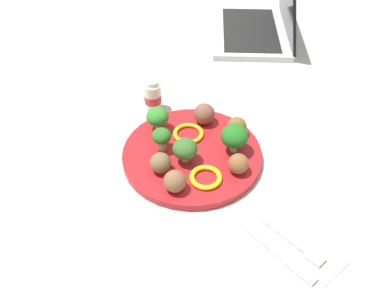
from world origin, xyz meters
The scene contains 18 objects.
ground_plane centered at (0.00, 0.00, 0.00)m, with size 4.00×4.00×0.00m, color #B2B2AD.
plate centered at (0.00, 0.00, 0.01)m, with size 0.28×0.28×0.02m, color red.
broccoli_floret_back_left centered at (0.05, 0.06, 0.05)m, with size 0.05×0.05×0.06m.
broccoli_floret_front_right centered at (0.01, -0.03, 0.05)m, with size 0.05×0.05×0.05m.
broccoli_floret_back_right centered at (-0.05, -0.04, 0.05)m, with size 0.04×0.04×0.05m.
broccoli_floret_front_left centered at (-0.10, -0.01, 0.05)m, with size 0.05×0.05×0.05m.
meatball_near_rim centered at (0.00, -0.08, 0.04)m, with size 0.04×0.04×0.04m, color brown.
meatball_front_left centered at (0.05, -0.09, 0.04)m, with size 0.04×0.04×0.04m, color brown.
meatball_back_right centered at (0.02, 0.10, 0.04)m, with size 0.04×0.04×0.04m, color brown.
meatball_mid_left centered at (-0.05, 0.08, 0.04)m, with size 0.05×0.05×0.05m, color brown.
meatball_mid_right centered at (0.10, 0.03, 0.04)m, with size 0.04×0.04×0.04m, color brown.
pepper_ring_front_left centered at (-0.04, 0.03, 0.02)m, with size 0.06×0.06×0.01m, color yellow.
pepper_ring_far_rim centered at (0.07, -0.03, 0.02)m, with size 0.06×0.06×0.01m, color yellow.
napkin centered at (0.26, -0.03, 0.00)m, with size 0.17×0.12×0.01m, color white.
fork centered at (0.27, -0.01, 0.01)m, with size 0.12×0.02×0.01m.
knife centered at (0.27, -0.05, 0.01)m, with size 0.15×0.02×0.01m.
yogurt_bottle centered at (-0.18, 0.04, 0.03)m, with size 0.04×0.04×0.08m.
laptop centered at (-0.26, 0.50, 0.04)m, with size 0.38×0.38×0.21m.
Camera 1 is at (0.44, -0.39, 0.57)m, focal length 37.69 mm.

